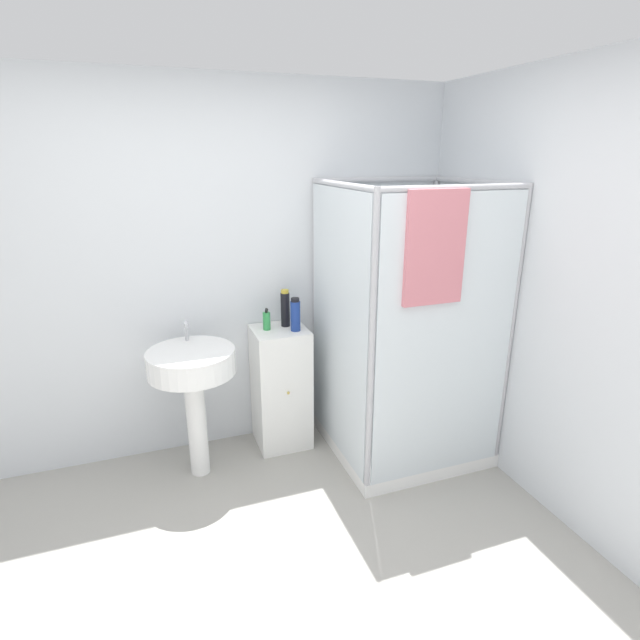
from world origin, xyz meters
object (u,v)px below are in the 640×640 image
Objects in this scene: sink at (193,375)px; soap_dispenser at (267,321)px; shampoo_bottle_tall_black at (285,308)px; shampoo_bottle_blue at (295,315)px.

sink is 0.61m from soap_dispenser.
shampoo_bottle_tall_black reaches higher than soap_dispenser.
shampoo_bottle_tall_black reaches higher than shampoo_bottle_blue.
shampoo_bottle_blue is (0.18, -0.08, 0.05)m from soap_dispenser.
soap_dispenser is 0.59× the size of shampoo_bottle_tall_black.
soap_dispenser is 0.16m from shampoo_bottle_tall_black.
sink is 6.51× the size of soap_dispenser.
shampoo_bottle_tall_black is at bearing 18.37° from sink.
shampoo_bottle_tall_black is 0.12m from shampoo_bottle_blue.
sink is 0.77m from shampoo_bottle_blue.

